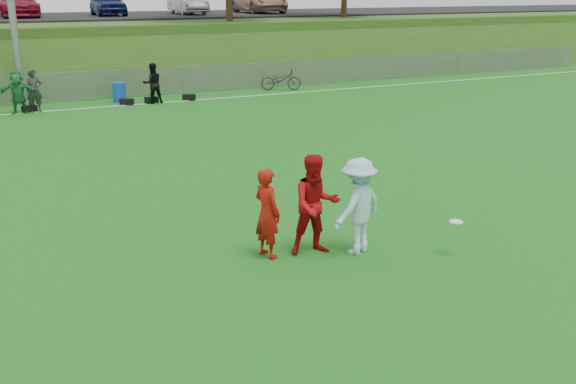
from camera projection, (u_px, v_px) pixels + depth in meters
ground at (300, 272)px, 11.13m from camera, size 120.00×120.00×0.00m
sideline_far at (106, 107)px, 26.59m from camera, size 60.00×0.10×0.01m
fence at (96, 85)px, 28.12m from camera, size 58.00×0.06×1.30m
berm at (62, 46)px, 37.31m from camera, size 120.00×18.00×3.00m
parking_lot at (55, 17)px, 38.55m from camera, size 120.00×12.00×0.10m
car_row at (34, 4)px, 36.98m from camera, size 32.04×5.18×1.44m
spectator_row at (29, 91)px, 25.15m from camera, size 9.38×0.78×1.69m
gear_bags at (126, 102)px, 27.00m from camera, size 7.18×0.54×0.26m
player_red_left at (267, 213)px, 11.57m from camera, size 0.55×0.70×1.68m
player_red_center at (316, 205)px, 11.69m from camera, size 1.03×0.87×1.88m
player_blue at (358, 206)px, 11.74m from camera, size 1.33×1.04×1.81m
frisbee at (456, 222)px, 11.66m from camera, size 0.25×0.25×0.02m
recycling_bin at (119, 92)px, 27.57m from camera, size 0.62×0.62×0.85m
bicycle at (281, 80)px, 30.80m from camera, size 2.03×1.34×1.01m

